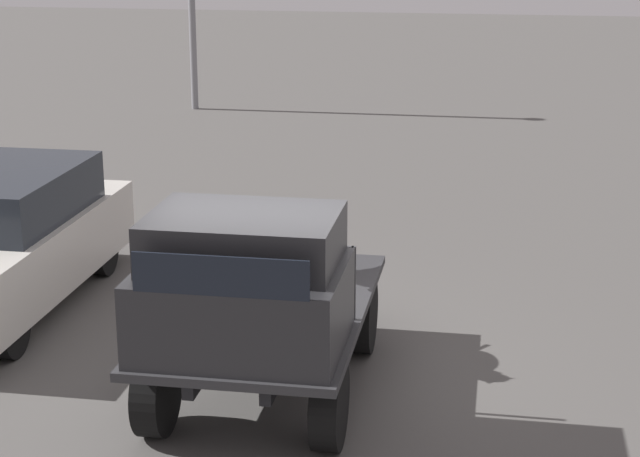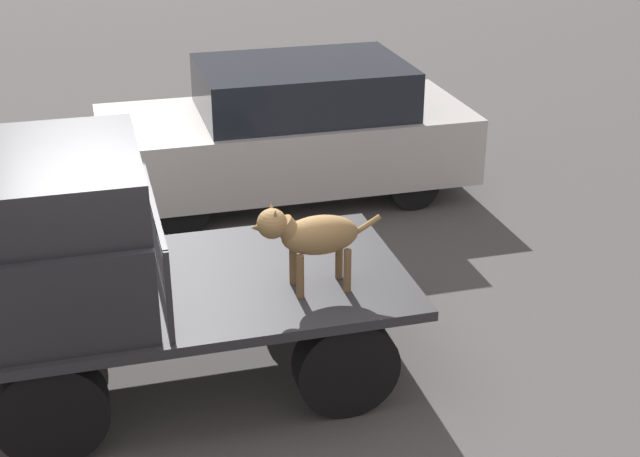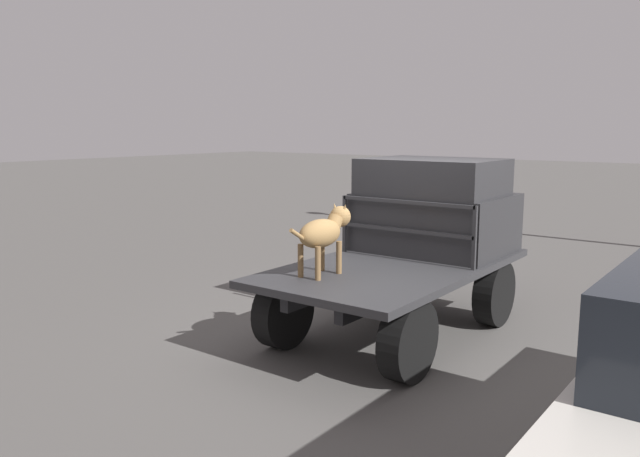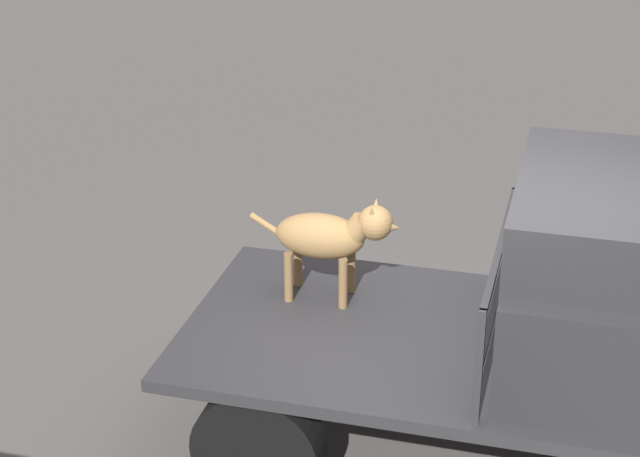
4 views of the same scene
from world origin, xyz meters
The scene contains 5 objects.
ground_plane centered at (0.00, 0.00, 0.00)m, with size 80.00×80.00×0.00m, color #514F4C.
flatbed_truck centered at (0.00, 0.00, 0.60)m, with size 3.45×1.86×0.85m.
truck_cab centered at (0.95, 0.00, 1.40)m, with size 1.40×1.74×1.15m.
truck_headboard centered at (0.21, 0.00, 1.32)m, with size 0.04×1.74×0.70m.
dog centered at (-0.90, 0.34, 1.31)m, with size 1.01×0.30×0.73m.
Camera 4 is at (0.64, -5.75, 4.26)m, focal length 60.00 mm.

